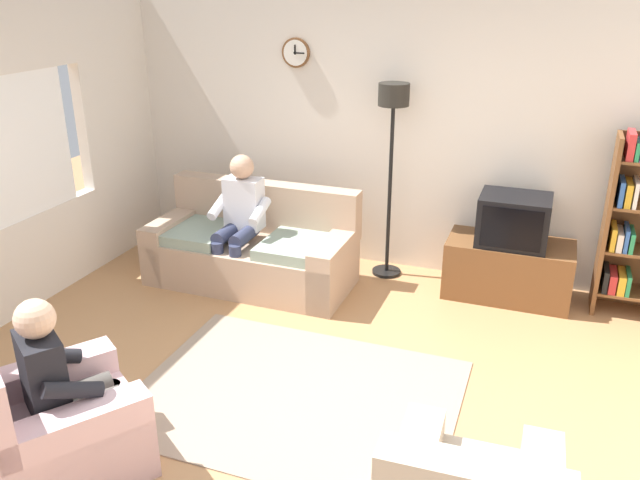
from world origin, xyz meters
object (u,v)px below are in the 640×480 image
(couch, at_px, (253,251))
(tv, at_px, (514,220))
(floor_lamp, at_px, (392,128))
(person_on_couch, at_px, (239,215))
(tv_stand, at_px, (508,269))
(armchair_near_window, at_px, (55,429))
(person_in_left_armchair, at_px, (62,378))

(couch, xyz_separation_m, tv, (2.31, 0.49, 0.44))
(floor_lamp, height_order, person_on_couch, floor_lamp)
(tv_stand, relative_size, armchair_near_window, 0.93)
(person_on_couch, bearing_deg, person_in_left_armchair, -86.03)
(tv, bearing_deg, tv_stand, 90.00)
(couch, relative_size, person_in_left_armchair, 1.70)
(person_on_couch, relative_size, person_in_left_armchair, 1.11)
(tv_stand, height_order, armchair_near_window, armchair_near_window)
(couch, height_order, floor_lamp, floor_lamp)
(armchair_near_window, distance_m, person_in_left_armchair, 0.33)
(tv_stand, height_order, person_in_left_armchair, person_in_left_armchair)
(tv_stand, height_order, person_on_couch, person_on_couch)
(tv, bearing_deg, person_on_couch, -165.83)
(couch, xyz_separation_m, person_in_left_armchair, (0.11, -2.67, 0.29))
(couch, relative_size, tv, 3.18)
(armchair_near_window, relative_size, person_on_couch, 0.95)
(tv, distance_m, person_on_couch, 2.45)
(couch, distance_m, tv_stand, 2.36)
(floor_lamp, bearing_deg, tv, -6.12)
(tv_stand, bearing_deg, couch, -167.44)
(couch, distance_m, armchair_near_window, 2.74)
(person_in_left_armchair, bearing_deg, floor_lamp, 72.33)
(couch, height_order, tv, tv)
(floor_lamp, xyz_separation_m, armchair_near_window, (-1.10, -3.35, -1.16))
(tv, relative_size, person_on_couch, 0.48)
(armchair_near_window, xyz_separation_m, person_on_couch, (-0.13, 2.63, 0.41))
(couch, distance_m, person_on_couch, 0.41)
(tv_stand, xyz_separation_m, tv, (0.00, -0.02, 0.48))
(tv, xyz_separation_m, floor_lamp, (-1.15, 0.12, 0.70))
(person_in_left_armchair, bearing_deg, tv_stand, 55.38)
(floor_lamp, bearing_deg, armchair_near_window, -108.10)
(tv, xyz_separation_m, person_in_left_armchair, (-2.20, -3.16, -0.14))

